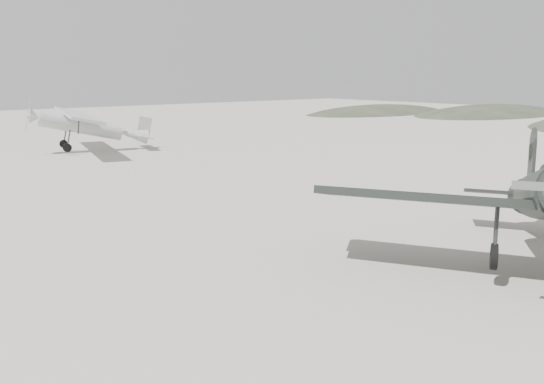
% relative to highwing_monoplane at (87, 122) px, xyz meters
% --- Properties ---
extents(ground, '(160.00, 160.00, 0.00)m').
position_rel_highwing_monoplane_xyz_m(ground, '(-1.74, -26.47, -2.07)').
color(ground, gray).
rests_on(ground, ground).
extents(hill_east_north, '(36.00, 18.00, 6.00)m').
position_rel_highwing_monoplane_xyz_m(hill_east_north, '(58.26, 1.53, -2.07)').
color(hill_east_north, '#2C3325').
rests_on(hill_east_north, ground).
extents(hill_northeast, '(32.00, 16.00, 5.20)m').
position_rel_highwing_monoplane_xyz_m(hill_northeast, '(48.26, 13.53, -2.07)').
color(hill_northeast, '#2C3325').
rests_on(hill_northeast, ground).
extents(highwing_monoplane, '(8.38, 11.72, 3.31)m').
position_rel_highwing_monoplane_xyz_m(highwing_monoplane, '(0.00, 0.00, 0.00)').
color(highwing_monoplane, '#A3A7A9').
rests_on(highwing_monoplane, ground).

